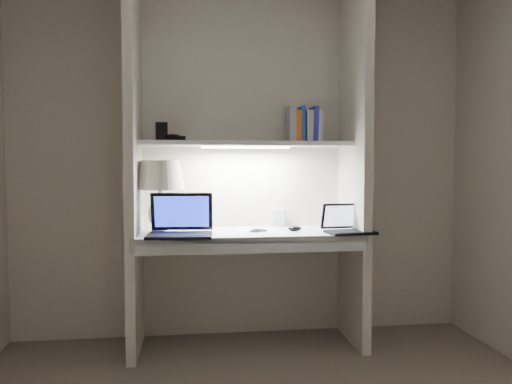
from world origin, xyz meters
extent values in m
cube|color=beige|center=(0.00, 1.50, 1.25)|extent=(3.20, 0.01, 2.50)
cube|color=beige|center=(-0.73, 1.23, 1.25)|extent=(0.06, 0.55, 2.50)
cube|color=beige|center=(0.73, 1.23, 1.25)|extent=(0.06, 0.55, 2.50)
cube|color=white|center=(0.00, 1.23, 0.75)|extent=(1.40, 0.55, 0.04)
cube|color=silver|center=(0.00, 0.96, 0.72)|extent=(1.46, 0.03, 0.10)
cube|color=silver|center=(0.00, 1.32, 1.35)|extent=(1.40, 0.36, 0.03)
cube|color=white|center=(0.00, 1.32, 1.33)|extent=(0.60, 0.04, 0.02)
cylinder|color=white|center=(-0.57, 1.28, 0.78)|extent=(0.12, 0.12, 0.02)
ellipsoid|color=white|center=(-0.57, 1.28, 0.89)|extent=(0.16, 0.16, 0.20)
cylinder|color=white|center=(-0.57, 1.28, 1.00)|extent=(0.03, 0.03, 0.09)
sphere|color=#FFD899|center=(-0.57, 1.28, 1.09)|extent=(0.05, 0.05, 0.05)
cube|color=black|center=(-0.44, 1.02, 0.78)|extent=(0.41, 0.30, 0.02)
cube|color=black|center=(-0.44, 1.02, 0.79)|extent=(0.34, 0.21, 0.00)
cube|color=black|center=(-0.43, 1.19, 0.91)|extent=(0.40, 0.09, 0.25)
cube|color=#1B2EE7|center=(-0.43, 1.18, 0.91)|extent=(0.35, 0.07, 0.20)
cube|color=black|center=(0.64, 1.02, 0.78)|extent=(0.31, 0.23, 0.02)
cube|color=black|center=(0.64, 1.02, 0.79)|extent=(0.26, 0.17, 0.00)
cube|color=black|center=(0.63, 1.15, 0.87)|extent=(0.30, 0.09, 0.17)
cube|color=silver|center=(0.63, 1.14, 0.87)|extent=(0.26, 0.07, 0.14)
cube|color=silver|center=(0.25, 1.45, 0.84)|extent=(0.11, 0.09, 0.13)
ellipsoid|color=black|center=(0.31, 1.20, 0.79)|extent=(0.10, 0.07, 0.03)
torus|color=black|center=(0.08, 1.21, 0.78)|extent=(0.13, 0.13, 0.01)
cube|color=yellow|center=(-0.60, 1.25, 0.77)|extent=(0.07, 0.07, 0.00)
cube|color=silver|center=(0.51, 1.37, 1.47)|extent=(0.04, 0.16, 0.22)
cube|color=#252896|center=(0.48, 1.37, 1.49)|extent=(0.05, 0.16, 0.25)
cube|color=silver|center=(0.44, 1.37, 1.47)|extent=(0.04, 0.16, 0.22)
cube|color=#2851AE|center=(0.39, 1.37, 1.49)|extent=(0.03, 0.16, 0.24)
cube|color=orange|center=(0.36, 1.37, 1.47)|extent=(0.04, 0.16, 0.22)
cube|color=#A5A4A9|center=(0.32, 1.37, 1.49)|extent=(0.04, 0.16, 0.24)
cube|color=black|center=(-0.56, 1.36, 1.43)|extent=(0.08, 0.07, 0.13)
ellipsoid|color=black|center=(-0.48, 1.35, 1.39)|extent=(0.13, 0.10, 0.05)
camera|label=1|loc=(-0.37, -2.03, 1.20)|focal=35.00mm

